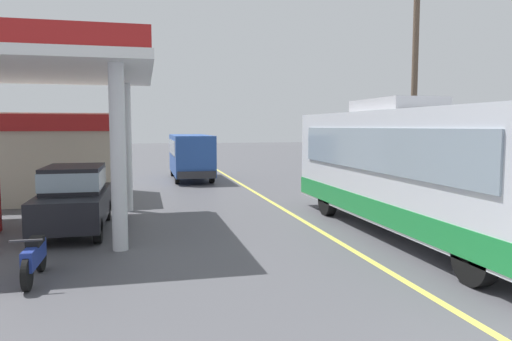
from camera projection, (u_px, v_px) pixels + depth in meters
The scene contains 9 objects.
ground at pixel (240, 183), 24.47m from camera, with size 120.00×120.00×0.00m, color #4C4C51.
lane_divider_stripe at pixel (264, 197), 19.62m from camera, with size 0.16×50.00×0.01m, color #D8CC4C.
coach_bus_main at pixel (414, 172), 12.63m from camera, with size 2.60×11.04×3.69m.
gas_station_roadside at pixel (20, 135), 16.91m from camera, with size 9.10×11.95×5.10m.
car_at_pump at pixel (74, 195), 13.24m from camera, with size 1.70×4.20×1.82m.
minibus_opposing_lane at pixel (191, 153), 26.27m from camera, with size 2.04×6.13×2.44m.
motorcycle_parked_forecourt at pixel (34, 257), 9.04m from camera, with size 0.55×1.80×0.92m.
pedestrian_near_pump at pixel (62, 198), 13.30m from camera, with size 0.55×0.22×1.66m.
utility_pole_roadside at pixel (414, 83), 18.83m from camera, with size 1.80×0.24×8.88m.
Camera 1 is at (-4.74, -3.85, 2.91)m, focal length 33.52 mm.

